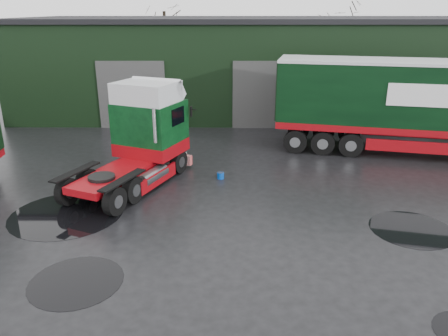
# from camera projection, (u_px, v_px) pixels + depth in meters

# --- Properties ---
(ground) EXTENTS (100.00, 100.00, 0.00)m
(ground) POSITION_uv_depth(u_px,v_px,m) (239.00, 243.00, 13.56)
(ground) COLOR black
(warehouse) EXTENTS (32.40, 12.40, 6.30)m
(warehouse) POSITION_uv_depth(u_px,v_px,m) (259.00, 63.00, 31.25)
(warehouse) COLOR black
(warehouse) RESTS_ON ground
(hero_tractor) EXTENTS (5.16, 7.13, 4.08)m
(hero_tractor) POSITION_uv_depth(u_px,v_px,m) (125.00, 139.00, 17.10)
(hero_tractor) COLOR #083214
(hero_tractor) RESTS_ON ground
(lorry_right) EXTENTS (17.76, 6.86, 4.60)m
(lorry_right) POSITION_uv_depth(u_px,v_px,m) (418.00, 108.00, 21.19)
(lorry_right) COLOR silver
(lorry_right) RESTS_ON ground
(wash_bucket) EXTENTS (0.37, 0.37, 0.28)m
(wash_bucket) POSITION_uv_depth(u_px,v_px,m) (221.00, 176.00, 18.65)
(wash_bucket) COLOR #073CA4
(wash_bucket) RESTS_ON ground
(tree_back_a) EXTENTS (4.40, 4.40, 9.50)m
(tree_back_a) POSITION_uv_depth(u_px,v_px,m) (165.00, 33.00, 40.12)
(tree_back_a) COLOR black
(tree_back_a) RESTS_ON ground
(tree_back_b) EXTENTS (4.40, 4.40, 7.50)m
(tree_back_b) POSITION_uv_depth(u_px,v_px,m) (338.00, 44.00, 40.41)
(tree_back_b) COLOR black
(tree_back_b) RESTS_ON ground
(puddle_0) EXTENTS (2.50, 2.50, 0.01)m
(puddle_0) POSITION_uv_depth(u_px,v_px,m) (76.00, 282.00, 11.63)
(puddle_0) COLOR black
(puddle_0) RESTS_ON ground
(puddle_1) EXTENTS (2.72, 2.72, 0.01)m
(puddle_1) POSITION_uv_depth(u_px,v_px,m) (412.00, 229.00, 14.40)
(puddle_1) COLOR black
(puddle_1) RESTS_ON ground
(puddle_2) EXTENTS (3.94, 3.94, 0.01)m
(puddle_2) POSITION_uv_depth(u_px,v_px,m) (67.00, 214.00, 15.45)
(puddle_2) COLOR black
(puddle_2) RESTS_ON ground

